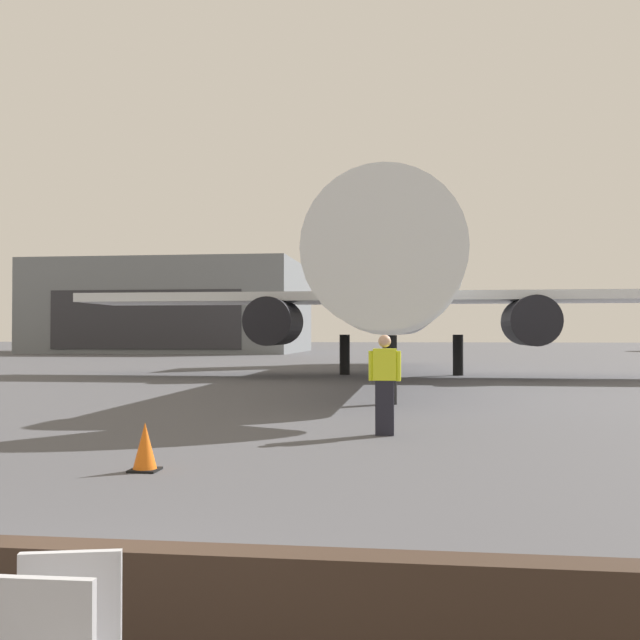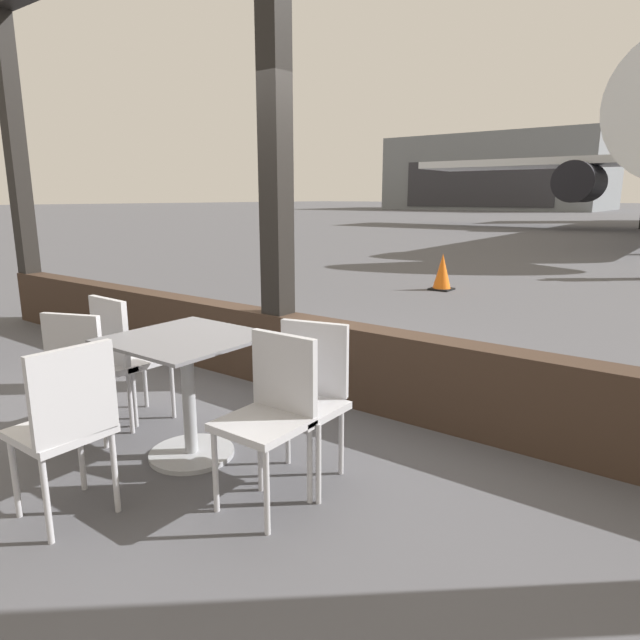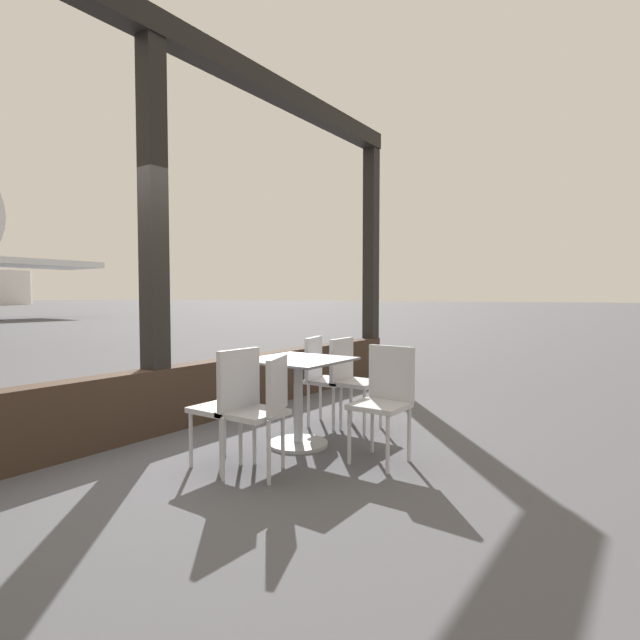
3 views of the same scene
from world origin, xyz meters
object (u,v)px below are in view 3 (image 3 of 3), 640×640
(cafe_chair_side_extra, at_px, (264,404))
(cafe_chair_aisle_right, at_px, (323,373))
(fuel_storage_tank, at_px, (6,288))
(cafe_chair_window_left, at_px, (350,375))
(cafe_chair_aisle_left, at_px, (230,398))
(dining_table, at_px, (298,395))
(cafe_chair_window_right, at_px, (385,393))

(cafe_chair_side_extra, bearing_deg, cafe_chair_aisle_right, 18.08)
(cafe_chair_side_extra, xyz_separation_m, fuel_storage_tank, (32.07, 79.15, 2.03))
(cafe_chair_window_left, bearing_deg, cafe_chair_aisle_left, 174.17)
(cafe_chair_aisle_right, bearing_deg, cafe_chair_aisle_left, -173.63)
(dining_table, relative_size, cafe_chair_window_left, 0.90)
(cafe_chair_window_left, bearing_deg, cafe_chair_aisle_right, 93.31)
(cafe_chair_window_left, relative_size, cafe_chair_aisle_left, 0.97)
(dining_table, xyz_separation_m, cafe_chair_aisle_left, (-0.75, 0.07, 0.09))
(dining_table, relative_size, cafe_chair_window_right, 0.88)
(cafe_chair_window_left, distance_m, cafe_chair_side_extra, 1.47)
(dining_table, distance_m, fuel_storage_tank, 84.94)
(cafe_chair_aisle_right, bearing_deg, fuel_storage_tank, 68.73)
(dining_table, xyz_separation_m, cafe_chair_window_left, (0.75, -0.08, 0.08))
(dining_table, bearing_deg, cafe_chair_window_right, -84.05)
(cafe_chair_aisle_right, distance_m, cafe_chair_side_extra, 1.52)
(cafe_chair_window_left, distance_m, cafe_chair_aisle_right, 0.32)
(dining_table, height_order, fuel_storage_tank, fuel_storage_tank)
(cafe_chair_window_right, distance_m, cafe_chair_side_extra, 0.98)
(dining_table, xyz_separation_m, cafe_chair_window_right, (0.08, -0.80, 0.09))
(dining_table, relative_size, cafe_chair_side_extra, 0.92)
(cafe_chair_window_left, xyz_separation_m, cafe_chair_window_right, (-0.66, -0.72, 0.00))
(cafe_chair_window_left, relative_size, cafe_chair_window_right, 0.98)
(cafe_chair_window_left, relative_size, cafe_chair_side_extra, 1.02)
(cafe_chair_window_left, distance_m, cafe_chair_aisle_left, 1.51)
(cafe_chair_window_left, height_order, fuel_storage_tank, fuel_storage_tank)
(cafe_chair_aisle_left, xyz_separation_m, cafe_chair_side_extra, (0.03, -0.31, -0.01))
(cafe_chair_window_left, height_order, cafe_chair_window_right, cafe_chair_window_right)
(cafe_chair_side_extra, relative_size, fuel_storage_tank, 0.13)
(dining_table, bearing_deg, fuel_storage_tank, 68.33)
(cafe_chair_side_extra, bearing_deg, cafe_chair_window_right, -35.40)
(dining_table, relative_size, cafe_chair_aisle_left, 0.87)
(cafe_chair_window_left, bearing_deg, cafe_chair_window_right, -132.48)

